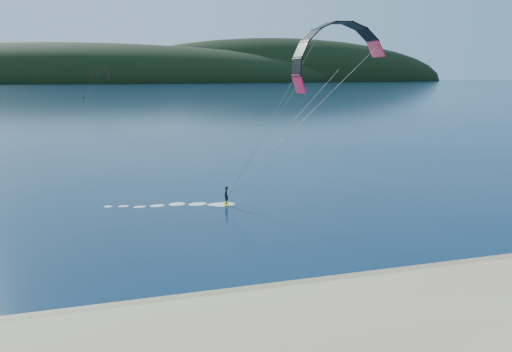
{
  "coord_description": "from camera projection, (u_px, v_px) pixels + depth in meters",
  "views": [
    {
      "loc": [
        -4.07,
        -16.62,
        10.9
      ],
      "look_at": [
        3.5,
        10.0,
        5.0
      ],
      "focal_mm": 33.43,
      "sensor_mm": 36.0,
      "label": 1
    }
  ],
  "objects": [
    {
      "name": "headland",
      "position": [
        121.0,
        82.0,
        720.27
      ],
      "size": [
        1200.0,
        310.0,
        140.0
      ],
      "color": "black",
      "rests_on": "ground"
    },
    {
      "name": "kitesurfer_far",
      "position": [
        101.0,
        77.0,
        205.3
      ],
      "size": [
        12.08,
        5.94,
        13.05
      ],
      "color": "yellow",
      "rests_on": "ground"
    },
    {
      "name": "wet_sand",
      "position": [
        218.0,
        302.0,
        23.21
      ],
      "size": [
        220.0,
        2.5,
        0.1
      ],
      "color": "#917854",
      "rests_on": "ground"
    },
    {
      "name": "kitesurfer_near",
      "position": [
        330.0,
        77.0,
        34.33
      ],
      "size": [
        21.34,
        9.53,
        14.95
      ],
      "color": "yellow",
      "rests_on": "ground"
    }
  ]
}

